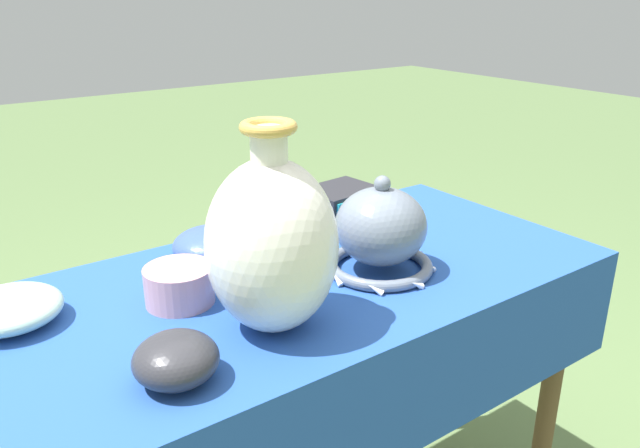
# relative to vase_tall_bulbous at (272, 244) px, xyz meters

# --- Properties ---
(display_table) EXTENTS (1.21, 0.57, 0.76)m
(display_table) POSITION_rel_vase_tall_bulbous_xyz_m (0.12, 0.11, -0.23)
(display_table) COLOR brown
(display_table) RESTS_ON ground_plane
(vase_tall_bulbous) EXTENTS (0.20, 0.20, 0.33)m
(vase_tall_bulbous) POSITION_rel_vase_tall_bulbous_xyz_m (0.00, 0.00, 0.00)
(vase_tall_bulbous) COLOR white
(vase_tall_bulbous) RESTS_ON display_table
(vase_dome_bell) EXTENTS (0.21, 0.21, 0.19)m
(vase_dome_bell) POSITION_rel_vase_tall_bulbous_xyz_m (0.27, 0.06, -0.06)
(vase_dome_bell) COLOR slate
(vase_dome_bell) RESTS_ON display_table
(mosaic_tile_box) EXTENTS (0.16, 0.14, 0.09)m
(mosaic_tile_box) POSITION_rel_vase_tall_bulbous_xyz_m (0.36, 0.29, -0.10)
(mosaic_tile_box) COLOR #232328
(mosaic_tile_box) RESTS_ON display_table
(pot_squat_rose) EXTENTS (0.12, 0.12, 0.06)m
(pot_squat_rose) POSITION_rel_vase_tall_bulbous_xyz_m (-0.09, 0.16, -0.11)
(pot_squat_rose) COLOR #D19399
(pot_squat_rose) RESTS_ON display_table
(bowl_shallow_cobalt) EXTENTS (0.15, 0.15, 0.07)m
(bowl_shallow_cobalt) POSITION_rel_vase_tall_bulbous_xyz_m (0.03, 0.28, -0.11)
(bowl_shallow_cobalt) COLOR #3851A8
(bowl_shallow_cobalt) RESTS_ON display_table
(bowl_shallow_celadon) EXTENTS (0.16, 0.16, 0.05)m
(bowl_shallow_celadon) POSITION_rel_vase_tall_bulbous_xyz_m (-0.34, 0.25, -0.11)
(bowl_shallow_celadon) COLOR #A8CCB7
(bowl_shallow_celadon) RESTS_ON display_table
(bowl_shallow_charcoal) EXTENTS (0.12, 0.12, 0.07)m
(bowl_shallow_charcoal) POSITION_rel_vase_tall_bulbous_xyz_m (-0.19, -0.05, -0.11)
(bowl_shallow_charcoal) COLOR #2D2D33
(bowl_shallow_charcoal) RESTS_ON display_table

